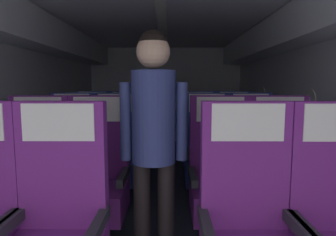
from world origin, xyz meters
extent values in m
cube|color=#2D3342|center=(0.00, 3.24, -0.01)|extent=(3.52, 6.89, 0.02)
cube|color=silver|center=(-1.66, 3.24, 1.04)|extent=(0.08, 6.49, 2.07)
cube|color=silver|center=(1.66, 3.24, 1.04)|extent=(0.08, 6.49, 2.07)
cube|color=silver|center=(0.00, 3.24, 2.07)|extent=(3.40, 6.49, 0.06)
cube|color=silver|center=(0.00, 6.51, 1.04)|extent=(3.40, 0.06, 2.07)
cube|color=silver|center=(-1.43, 3.24, 1.85)|extent=(0.39, 6.23, 0.36)
cube|color=silver|center=(1.43, 3.24, 1.85)|extent=(0.39, 6.23, 0.36)
cube|color=white|center=(0.00, 3.24, 2.03)|extent=(0.12, 5.84, 0.02)
cylinder|color=white|center=(1.62, 3.24, 1.08)|extent=(0.01, 0.26, 0.26)
cylinder|color=white|center=(1.62, 4.87, 1.08)|extent=(0.01, 0.26, 0.26)
cube|color=#28282D|center=(-0.75, 1.44, 0.55)|extent=(0.05, 0.41, 0.06)
cube|color=#6B237A|center=(-0.50, 1.64, 0.81)|extent=(0.48, 0.09, 0.71)
cube|color=#28282D|center=(-0.27, 1.44, 0.55)|extent=(0.05, 0.41, 0.06)
cube|color=#28282D|center=(-0.73, 1.44, 0.55)|extent=(0.05, 0.41, 0.06)
cube|color=silver|center=(-0.50, 1.59, 1.05)|extent=(0.38, 0.01, 0.20)
cube|color=#6B237A|center=(0.99, 1.63, 0.81)|extent=(0.48, 0.09, 0.71)
cube|color=#28282D|center=(0.76, 1.43, 0.55)|extent=(0.05, 0.41, 0.06)
cube|color=#6B237A|center=(0.50, 1.64, 0.81)|extent=(0.48, 0.09, 0.71)
cube|color=#28282D|center=(0.73, 1.44, 0.55)|extent=(0.05, 0.41, 0.06)
cube|color=#28282D|center=(0.27, 1.44, 0.55)|extent=(0.05, 0.41, 0.06)
cube|color=silver|center=(0.50, 1.59, 1.05)|extent=(0.38, 0.01, 0.20)
cube|color=#38383D|center=(-0.97, 2.25, 0.11)|extent=(0.17, 0.17, 0.23)
cube|color=#6B237A|center=(-0.97, 2.25, 0.34)|extent=(0.48, 0.49, 0.23)
cube|color=#6B237A|center=(-0.97, 2.45, 0.81)|extent=(0.48, 0.09, 0.71)
cube|color=#28282D|center=(-0.74, 2.25, 0.55)|extent=(0.05, 0.41, 0.06)
cube|color=#28282D|center=(-1.20, 2.25, 0.55)|extent=(0.05, 0.41, 0.06)
cube|color=silver|center=(-0.97, 2.40, 1.05)|extent=(0.38, 0.01, 0.20)
cube|color=#38383D|center=(-0.50, 2.27, 0.11)|extent=(0.17, 0.17, 0.23)
cube|color=#6B237A|center=(-0.50, 2.27, 0.34)|extent=(0.48, 0.49, 0.23)
cube|color=#6B237A|center=(-0.50, 2.46, 0.81)|extent=(0.48, 0.09, 0.71)
cube|color=#28282D|center=(-0.27, 2.27, 0.55)|extent=(0.05, 0.41, 0.06)
cube|color=#28282D|center=(-0.73, 2.27, 0.55)|extent=(0.05, 0.41, 0.06)
cube|color=silver|center=(-0.50, 2.42, 1.05)|extent=(0.38, 0.01, 0.20)
cube|color=#38383D|center=(0.98, 2.27, 0.11)|extent=(0.17, 0.17, 0.23)
cube|color=#6B237A|center=(0.98, 2.27, 0.34)|extent=(0.48, 0.49, 0.23)
cube|color=#6B237A|center=(0.98, 2.47, 0.81)|extent=(0.48, 0.09, 0.71)
cube|color=#28282D|center=(1.21, 2.27, 0.55)|extent=(0.05, 0.41, 0.06)
cube|color=#28282D|center=(0.75, 2.27, 0.55)|extent=(0.05, 0.41, 0.06)
cube|color=silver|center=(0.98, 2.42, 1.05)|extent=(0.38, 0.01, 0.20)
cube|color=#38383D|center=(0.50, 2.27, 0.11)|extent=(0.17, 0.17, 0.23)
cube|color=#6B237A|center=(0.50, 2.27, 0.34)|extent=(0.48, 0.49, 0.23)
cube|color=#6B237A|center=(0.50, 2.47, 0.81)|extent=(0.48, 0.09, 0.71)
cube|color=#28282D|center=(0.73, 2.27, 0.55)|extent=(0.05, 0.41, 0.06)
cube|color=#28282D|center=(0.27, 2.27, 0.55)|extent=(0.05, 0.41, 0.06)
cube|color=silver|center=(0.50, 2.42, 1.05)|extent=(0.38, 0.01, 0.20)
cube|color=#38383D|center=(-0.98, 3.08, 0.11)|extent=(0.17, 0.17, 0.23)
cube|color=navy|center=(-0.98, 3.08, 0.34)|extent=(0.48, 0.49, 0.23)
cube|color=navy|center=(-0.98, 3.28, 0.81)|extent=(0.48, 0.09, 0.71)
cube|color=#28282D|center=(-0.75, 3.08, 0.55)|extent=(0.05, 0.41, 0.06)
cube|color=#28282D|center=(-1.21, 3.08, 0.55)|extent=(0.05, 0.41, 0.06)
cube|color=silver|center=(-0.98, 3.24, 1.05)|extent=(0.38, 0.01, 0.20)
cube|color=#38383D|center=(-0.50, 3.09, 0.11)|extent=(0.17, 0.17, 0.23)
cube|color=navy|center=(-0.50, 3.09, 0.34)|extent=(0.48, 0.49, 0.23)
cube|color=navy|center=(-0.50, 3.29, 0.81)|extent=(0.48, 0.09, 0.71)
cube|color=#28282D|center=(-0.27, 3.09, 0.55)|extent=(0.05, 0.41, 0.06)
cube|color=#28282D|center=(-0.73, 3.09, 0.55)|extent=(0.05, 0.41, 0.06)
cube|color=silver|center=(-0.50, 3.24, 1.05)|extent=(0.38, 0.01, 0.20)
cube|color=#38383D|center=(0.98, 3.10, 0.11)|extent=(0.17, 0.17, 0.23)
cube|color=navy|center=(0.98, 3.10, 0.34)|extent=(0.48, 0.49, 0.23)
cube|color=navy|center=(0.98, 3.30, 0.81)|extent=(0.48, 0.09, 0.71)
cube|color=#28282D|center=(1.21, 3.10, 0.55)|extent=(0.05, 0.41, 0.06)
cube|color=#28282D|center=(0.75, 3.10, 0.55)|extent=(0.05, 0.41, 0.06)
cube|color=silver|center=(0.98, 3.25, 1.05)|extent=(0.38, 0.01, 0.20)
cube|color=#38383D|center=(0.49, 3.07, 0.11)|extent=(0.17, 0.17, 0.23)
cube|color=navy|center=(0.49, 3.07, 0.34)|extent=(0.48, 0.49, 0.23)
cube|color=navy|center=(0.49, 3.27, 0.81)|extent=(0.48, 0.09, 0.71)
cube|color=#28282D|center=(0.72, 3.07, 0.55)|extent=(0.05, 0.41, 0.06)
cube|color=#28282D|center=(0.26, 3.07, 0.55)|extent=(0.05, 0.41, 0.06)
cube|color=silver|center=(0.49, 3.23, 1.05)|extent=(0.38, 0.01, 0.20)
cube|color=#38383D|center=(-0.97, 3.91, 0.11)|extent=(0.17, 0.17, 0.23)
cube|color=navy|center=(-0.97, 3.91, 0.34)|extent=(0.48, 0.49, 0.23)
cube|color=navy|center=(-0.97, 4.11, 0.81)|extent=(0.48, 0.09, 0.71)
cube|color=#28282D|center=(-0.74, 3.91, 0.55)|extent=(0.05, 0.41, 0.06)
cube|color=#28282D|center=(-1.20, 3.91, 0.55)|extent=(0.05, 0.41, 0.06)
cube|color=silver|center=(-0.97, 4.06, 1.05)|extent=(0.38, 0.01, 0.20)
cube|color=#38383D|center=(-0.50, 3.91, 0.11)|extent=(0.17, 0.17, 0.23)
cube|color=navy|center=(-0.50, 3.91, 0.34)|extent=(0.48, 0.49, 0.23)
cube|color=navy|center=(-0.50, 4.11, 0.81)|extent=(0.48, 0.09, 0.71)
cube|color=#28282D|center=(-0.27, 3.91, 0.55)|extent=(0.05, 0.41, 0.06)
cube|color=#28282D|center=(-0.73, 3.91, 0.55)|extent=(0.05, 0.41, 0.06)
cube|color=silver|center=(-0.50, 4.06, 1.05)|extent=(0.38, 0.01, 0.20)
cube|color=#38383D|center=(0.97, 3.91, 0.11)|extent=(0.17, 0.17, 0.23)
cube|color=navy|center=(0.97, 3.91, 0.34)|extent=(0.48, 0.49, 0.23)
cube|color=navy|center=(0.97, 4.11, 0.81)|extent=(0.48, 0.09, 0.71)
cube|color=#28282D|center=(1.20, 3.91, 0.55)|extent=(0.05, 0.41, 0.06)
cube|color=#28282D|center=(0.74, 3.91, 0.55)|extent=(0.05, 0.41, 0.06)
cube|color=silver|center=(0.97, 4.06, 1.05)|extent=(0.38, 0.01, 0.20)
cube|color=#38383D|center=(0.49, 3.91, 0.11)|extent=(0.17, 0.17, 0.23)
cube|color=navy|center=(0.49, 3.91, 0.34)|extent=(0.48, 0.49, 0.23)
cube|color=navy|center=(0.49, 4.11, 0.81)|extent=(0.48, 0.09, 0.71)
cube|color=#28282D|center=(0.72, 3.91, 0.55)|extent=(0.05, 0.41, 0.06)
cube|color=#28282D|center=(0.26, 3.91, 0.55)|extent=(0.05, 0.41, 0.06)
cube|color=silver|center=(0.49, 4.06, 1.05)|extent=(0.38, 0.01, 0.20)
cylinder|color=black|center=(-0.09, 1.92, 0.38)|extent=(0.11, 0.11, 0.75)
cylinder|color=black|center=(0.07, 1.92, 0.38)|extent=(0.11, 0.11, 0.75)
cylinder|color=navy|center=(-0.01, 1.92, 1.05)|extent=(0.28, 0.28, 0.59)
cylinder|color=navy|center=(-0.19, 1.92, 1.02)|extent=(0.07, 0.07, 0.50)
cylinder|color=navy|center=(0.17, 1.92, 1.02)|extent=(0.07, 0.07, 0.50)
sphere|color=tan|center=(-0.01, 1.92, 1.46)|extent=(0.21, 0.21, 0.21)
sphere|color=black|center=(-0.01, 1.92, 1.50)|extent=(0.18, 0.18, 0.18)
camera|label=1|loc=(0.09, 0.07, 1.25)|focal=31.18mm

